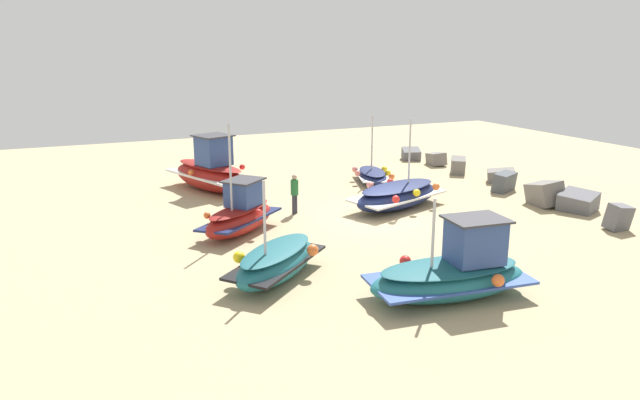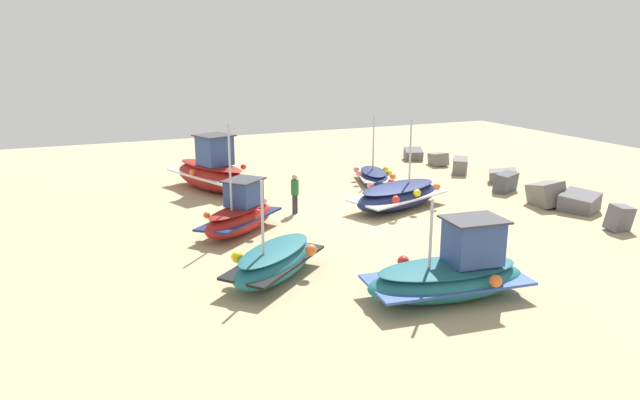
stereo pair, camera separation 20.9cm
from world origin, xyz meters
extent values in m
plane|color=tan|center=(0.00, 0.00, 0.00)|extent=(48.31, 48.31, 0.00)
ellipsoid|color=#1E6670|center=(4.61, -6.11, 0.49)|extent=(3.72, 3.94, 1.01)
cube|color=black|center=(4.61, -6.11, 0.54)|extent=(3.64, 3.85, 0.12)
ellipsoid|color=#1A565F|center=(4.61, -6.11, 0.90)|extent=(3.26, 3.46, 0.19)
cylinder|color=#B7B7BC|center=(5.04, -6.59, 2.06)|extent=(0.08, 0.08, 2.17)
sphere|color=yellow|center=(4.42, -7.20, 0.78)|extent=(0.36, 0.36, 0.36)
sphere|color=orange|center=(4.80, -5.02, 0.81)|extent=(0.36, 0.36, 0.36)
ellipsoid|color=maroon|center=(-7.29, -5.16, 0.65)|extent=(5.50, 3.56, 1.39)
cube|color=white|center=(-7.29, -5.16, 0.71)|extent=(5.30, 3.50, 0.21)
ellipsoid|color=maroon|center=(-7.29, -5.16, 1.19)|extent=(4.82, 3.09, 0.29)
cube|color=#2D4784|center=(-6.92, -5.02, 1.98)|extent=(1.69, 1.69, 1.36)
cube|color=#333338|center=(-6.92, -5.02, 2.68)|extent=(1.96, 1.96, 0.06)
sphere|color=#EA7F75|center=(-8.77, -4.60, 1.19)|extent=(0.27, 0.27, 0.27)
sphere|color=orange|center=(-6.94, -6.12, 1.02)|extent=(0.27, 0.27, 0.27)
sphere|color=red|center=(-6.52, -3.78, 1.17)|extent=(0.27, 0.27, 0.27)
ellipsoid|color=navy|center=(-0.83, 1.37, 0.51)|extent=(3.28, 5.12, 1.09)
cube|color=white|center=(-0.83, 1.37, 0.56)|extent=(3.24, 4.95, 0.16)
ellipsoid|color=#151E45|center=(-0.83, 1.37, 0.93)|extent=(2.86, 4.49, 0.23)
cylinder|color=#B7B7BC|center=(-1.06, 2.03, 2.39)|extent=(0.08, 0.08, 2.76)
sphere|color=orange|center=(-0.34, 2.97, 0.89)|extent=(0.31, 0.31, 0.31)
sphere|color=red|center=(-1.99, 1.67, 0.87)|extent=(0.31, 0.31, 0.31)
sphere|color=yellow|center=(0.11, 1.70, 0.85)|extent=(0.31, 0.31, 0.31)
sphere|color=#EA7F75|center=(-1.54, 0.40, 0.96)|extent=(0.31, 0.31, 0.31)
sphere|color=red|center=(0.56, 0.43, 0.81)|extent=(0.31, 0.31, 0.31)
ellipsoid|color=#1E6670|center=(7.80, -2.21, 0.47)|extent=(2.36, 4.83, 0.98)
cube|color=#2D4C9E|center=(7.80, -2.21, 0.52)|extent=(2.40, 4.65, 0.12)
ellipsoid|color=#1A565F|center=(7.80, -2.21, 0.87)|extent=(2.06, 4.25, 0.18)
cube|color=#2D4784|center=(7.87, -1.46, 1.55)|extent=(1.25, 1.49, 1.21)
cube|color=#333338|center=(7.87, -1.46, 2.18)|extent=(1.45, 1.73, 0.06)
cylinder|color=#B7B7BC|center=(7.74, -2.77, 1.90)|extent=(0.08, 0.08, 1.92)
sphere|color=red|center=(6.64, -2.91, 0.76)|extent=(0.34, 0.34, 0.34)
sphere|color=orange|center=(8.95, -1.50, 0.80)|extent=(0.34, 0.34, 0.34)
ellipsoid|color=maroon|center=(-0.15, -5.81, 0.50)|extent=(3.60, 3.88, 1.07)
cube|color=navy|center=(-0.15, -5.81, 0.55)|extent=(3.50, 3.77, 0.16)
ellipsoid|color=maroon|center=(-0.15, -5.81, 0.91)|extent=(3.14, 3.39, 0.23)
cube|color=#2D4784|center=(-0.36, -5.56, 1.46)|extent=(1.56, 1.58, 0.93)
cube|color=#333338|center=(-0.36, -5.56, 1.95)|extent=(1.81, 1.84, 0.06)
cylinder|color=#B7B7BC|center=(0.16, -6.18, 2.58)|extent=(0.08, 0.08, 3.18)
sphere|color=orange|center=(-0.19, -7.02, 0.82)|extent=(0.26, 0.26, 0.26)
sphere|color=red|center=(0.46, -5.29, 0.90)|extent=(0.26, 0.26, 0.26)
sphere|color=red|center=(-1.35, -5.65, 0.78)|extent=(0.26, 0.26, 0.26)
ellipsoid|color=navy|center=(-5.67, 2.79, 0.31)|extent=(3.58, 2.38, 0.62)
cube|color=white|center=(-5.67, 2.79, 0.34)|extent=(3.47, 2.38, 0.06)
ellipsoid|color=#151E45|center=(-5.67, 2.79, 0.56)|extent=(3.15, 2.09, 0.11)
cylinder|color=#B7B7BC|center=(-5.87, 2.86, 2.00)|extent=(0.08, 0.08, 2.77)
sphere|color=yellow|center=(-6.29, 3.86, 0.47)|extent=(0.30, 0.30, 0.30)
sphere|color=#EA7F75|center=(-6.37, 2.17, 0.58)|extent=(0.30, 0.30, 0.30)
sphere|color=yellow|center=(-5.41, 3.56, 0.46)|extent=(0.30, 0.30, 0.30)
sphere|color=#EA7F75|center=(-5.49, 1.87, 0.57)|extent=(0.30, 0.30, 0.30)
sphere|color=orange|center=(-4.53, 3.26, 0.47)|extent=(0.30, 0.30, 0.30)
cylinder|color=#2D2D38|center=(-1.74, -3.05, 0.40)|extent=(0.14, 0.14, 0.81)
cylinder|color=#2D2D38|center=(-1.84, -2.92, 0.40)|extent=(0.14, 0.14, 0.81)
cylinder|color=#236B33|center=(-1.79, -2.98, 1.13)|extent=(0.32, 0.32, 0.64)
sphere|color=tan|center=(-1.79, -2.98, 1.55)|extent=(0.22, 0.22, 0.22)
cube|color=slate|center=(-10.08, 7.92, 0.33)|extent=(1.51, 1.42, 0.84)
cube|color=slate|center=(-8.08, 8.36, 0.35)|extent=(1.37, 1.07, 0.89)
cube|color=slate|center=(-5.56, 8.03, 0.43)|extent=(1.41, 1.27, 1.00)
cube|color=slate|center=(-2.90, 8.71, 0.33)|extent=(1.53, 1.67, 0.87)
cube|color=#4C5156|center=(-1.37, 7.59, 0.45)|extent=(1.27, 1.57, 0.96)
cube|color=slate|center=(1.37, 7.46, 0.51)|extent=(1.66, 1.36, 1.39)
cube|color=slate|center=(2.67, 8.03, 0.39)|extent=(1.85, 1.81, 1.05)
cube|color=slate|center=(5.23, 7.35, 0.48)|extent=(0.74, 0.90, 1.11)
camera|label=1|loc=(20.43, -11.73, 6.79)|focal=33.60mm
camera|label=2|loc=(20.51, -11.54, 6.79)|focal=33.60mm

